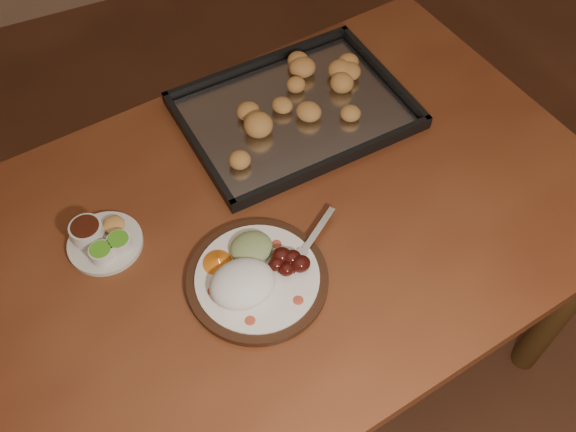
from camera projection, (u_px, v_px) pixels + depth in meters
name	position (u px, v px, depth m)	size (l,w,h in m)	color
ground	(353.00, 350.00, 1.95)	(4.00, 4.00, 0.00)	brown
dining_table	(256.00, 255.00, 1.38)	(1.61, 1.09, 0.75)	brown
dinner_plate	(254.00, 276.00, 1.22)	(0.34, 0.27, 0.06)	black
condiment_saucer	(102.00, 240.00, 1.27)	(0.15, 0.15, 0.05)	beige
baking_tray	(294.00, 110.00, 1.48)	(0.53, 0.41, 0.05)	black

